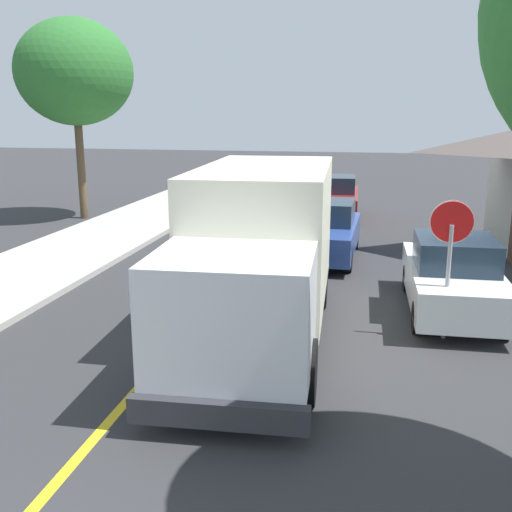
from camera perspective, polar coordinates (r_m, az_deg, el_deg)
name	(u,v)px	position (r m, az deg, el deg)	size (l,w,h in m)	color
centre_line_yellow	(206,310)	(13.11, -4.82, -5.14)	(0.16, 56.00, 0.01)	gold
box_truck	(260,247)	(11.09, 0.41, 0.86)	(2.75, 7.29, 3.20)	#F2EDCC
parked_car_near	(325,231)	(17.53, 6.59, 2.34)	(1.91, 4.44, 1.67)	#2D4793
parked_car_mid	(334,198)	(24.16, 7.49, 5.48)	(1.96, 4.46, 1.67)	maroon
parked_van_across	(453,277)	(13.36, 18.24, -1.91)	(1.91, 4.44, 1.67)	silver
stop_sign	(450,243)	(11.59, 18.05, 1.18)	(0.80, 0.10, 2.65)	gray
street_tree_down_block	(75,73)	(24.70, -16.93, 16.40)	(4.43, 4.43, 7.61)	brown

